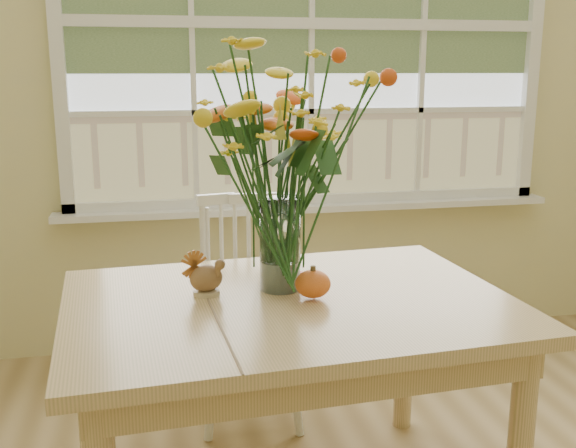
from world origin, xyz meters
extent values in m
cube|color=beige|center=(0.00, 2.25, 1.35)|extent=(4.00, 0.02, 2.70)
cube|color=silver|center=(0.00, 2.23, 1.55)|extent=(2.20, 0.00, 1.60)
cube|color=white|center=(0.00, 2.18, 0.69)|extent=(2.42, 0.12, 0.03)
cube|color=tan|center=(-0.37, 0.90, 0.67)|extent=(1.35, 1.01, 0.04)
cube|color=tan|center=(-0.37, 0.90, 0.60)|extent=(1.22, 0.88, 0.10)
cylinder|color=tan|center=(-0.95, 1.23, 0.33)|extent=(0.07, 0.07, 0.65)
cylinder|color=tan|center=(0.16, 1.31, 0.33)|extent=(0.07, 0.07, 0.65)
cube|color=white|center=(-0.40, 1.49, 0.40)|extent=(0.43, 0.42, 0.05)
cube|color=white|center=(-0.39, 1.64, 0.63)|extent=(0.40, 0.08, 0.45)
cylinder|color=white|center=(-0.57, 1.36, 0.19)|extent=(0.03, 0.03, 0.38)
cylinder|color=white|center=(-0.54, 1.64, 0.19)|extent=(0.03, 0.03, 0.38)
cylinder|color=white|center=(-0.27, 1.33, 0.19)|extent=(0.03, 0.03, 0.38)
cylinder|color=white|center=(-0.24, 1.61, 0.19)|extent=(0.03, 0.03, 0.38)
cylinder|color=white|center=(-0.38, 1.00, 0.83)|extent=(0.12, 0.12, 0.28)
ellipsoid|color=#D75819|center=(-0.30, 0.89, 0.73)|extent=(0.10, 0.10, 0.08)
cylinder|color=#CCB78C|center=(-0.61, 0.99, 0.70)|extent=(0.08, 0.08, 0.01)
ellipsoid|color=brown|center=(-0.61, 0.99, 0.74)|extent=(0.11, 0.09, 0.08)
ellipsoid|color=#38160F|center=(-0.39, 1.07, 0.73)|extent=(0.08, 0.08, 0.07)
camera|label=1|loc=(-0.74, -0.93, 1.35)|focal=42.00mm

